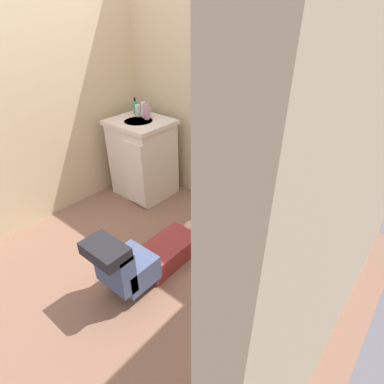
{
  "coord_description": "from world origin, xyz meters",
  "views": [
    {
      "loc": [
        1.43,
        -1.27,
        1.82
      ],
      "look_at": [
        0.01,
        0.47,
        0.45
      ],
      "focal_mm": 29.2,
      "sensor_mm": 36.0,
      "label": 1
    }
  ],
  "objects_px": {
    "toiletry_bag": "(337,171)",
    "soap_dispenser": "(135,107)",
    "vanity_cabinet": "(143,158)",
    "bottle_white": "(138,111)",
    "paper_towel_roll": "(248,250)",
    "toilet": "(306,221)",
    "toilet_paper_roll": "(281,336)",
    "tissue_box": "(316,165)",
    "bottle_pink": "(147,112)",
    "faucet": "(150,112)",
    "person_plumber": "(149,255)",
    "bottle_clear": "(144,110)"
  },
  "relations": [
    {
      "from": "toiletry_bag",
      "to": "soap_dispenser",
      "type": "bearing_deg",
      "value": -178.93
    },
    {
      "from": "vanity_cabinet",
      "to": "toiletry_bag",
      "type": "bearing_deg",
      "value": 5.08
    },
    {
      "from": "bottle_white",
      "to": "paper_towel_roll",
      "type": "relative_size",
      "value": 0.49
    },
    {
      "from": "toilet",
      "to": "toilet_paper_roll",
      "type": "xyz_separation_m",
      "value": [
        0.22,
        -0.8,
        -0.32
      ]
    },
    {
      "from": "toilet_paper_roll",
      "to": "tissue_box",
      "type": "bearing_deg",
      "value": 106.75
    },
    {
      "from": "vanity_cabinet",
      "to": "bottle_pink",
      "type": "xyz_separation_m",
      "value": [
        0.03,
        0.08,
        0.48
      ]
    },
    {
      "from": "vanity_cabinet",
      "to": "bottle_white",
      "type": "relative_size",
      "value": 7.02
    },
    {
      "from": "faucet",
      "to": "paper_towel_roll",
      "type": "height_order",
      "value": "faucet"
    },
    {
      "from": "soap_dispenser",
      "to": "toiletry_bag",
      "type": "bearing_deg",
      "value": 1.07
    },
    {
      "from": "tissue_box",
      "to": "toiletry_bag",
      "type": "height_order",
      "value": "toiletry_bag"
    },
    {
      "from": "paper_towel_roll",
      "to": "vanity_cabinet",
      "type": "bearing_deg",
      "value": 170.33
    },
    {
      "from": "soap_dispenser",
      "to": "paper_towel_roll",
      "type": "relative_size",
      "value": 0.7
    },
    {
      "from": "faucet",
      "to": "person_plumber",
      "type": "height_order",
      "value": "faucet"
    },
    {
      "from": "bottle_pink",
      "to": "soap_dispenser",
      "type": "bearing_deg",
      "value": 167.36
    },
    {
      "from": "toilet",
      "to": "bottle_clear",
      "type": "bearing_deg",
      "value": 179.34
    },
    {
      "from": "paper_towel_roll",
      "to": "toilet_paper_roll",
      "type": "bearing_deg",
      "value": -42.46
    },
    {
      "from": "tissue_box",
      "to": "bottle_pink",
      "type": "height_order",
      "value": "bottle_pink"
    },
    {
      "from": "soap_dispenser",
      "to": "toilet_paper_roll",
      "type": "bearing_deg",
      "value": -21.49
    },
    {
      "from": "vanity_cabinet",
      "to": "bottle_pink",
      "type": "relative_size",
      "value": 5.56
    },
    {
      "from": "toilet_paper_roll",
      "to": "faucet",
      "type": "bearing_deg",
      "value": 156.16
    },
    {
      "from": "toilet",
      "to": "soap_dispenser",
      "type": "distance_m",
      "value": 2.01
    },
    {
      "from": "person_plumber",
      "to": "toiletry_bag",
      "type": "height_order",
      "value": "toiletry_bag"
    },
    {
      "from": "bottle_pink",
      "to": "paper_towel_roll",
      "type": "relative_size",
      "value": 0.62
    },
    {
      "from": "faucet",
      "to": "toilet_paper_roll",
      "type": "height_order",
      "value": "faucet"
    },
    {
      "from": "person_plumber",
      "to": "bottle_clear",
      "type": "height_order",
      "value": "bottle_clear"
    },
    {
      "from": "person_plumber",
      "to": "bottle_clear",
      "type": "bearing_deg",
      "value": 136.01
    },
    {
      "from": "person_plumber",
      "to": "faucet",
      "type": "bearing_deg",
      "value": 133.46
    },
    {
      "from": "tissue_box",
      "to": "paper_towel_roll",
      "type": "height_order",
      "value": "tissue_box"
    },
    {
      "from": "soap_dispenser",
      "to": "bottle_pink",
      "type": "height_order",
      "value": "soap_dispenser"
    },
    {
      "from": "vanity_cabinet",
      "to": "bottle_white",
      "type": "xyz_separation_m",
      "value": [
        -0.11,
        0.08,
        0.46
      ]
    },
    {
      "from": "tissue_box",
      "to": "bottle_clear",
      "type": "xyz_separation_m",
      "value": [
        -1.73,
        -0.07,
        0.1
      ]
    },
    {
      "from": "person_plumber",
      "to": "bottle_pink",
      "type": "xyz_separation_m",
      "value": [
        -0.89,
        0.9,
        0.72
      ]
    },
    {
      "from": "toilet",
      "to": "paper_towel_roll",
      "type": "height_order",
      "value": "toilet"
    },
    {
      "from": "toilet",
      "to": "bottle_clear",
      "type": "distance_m",
      "value": 1.86
    },
    {
      "from": "bottle_pink",
      "to": "paper_towel_roll",
      "type": "height_order",
      "value": "bottle_pink"
    },
    {
      "from": "tissue_box",
      "to": "soap_dispenser",
      "type": "relative_size",
      "value": 1.33
    },
    {
      "from": "toiletry_bag",
      "to": "bottle_clear",
      "type": "height_order",
      "value": "bottle_clear"
    },
    {
      "from": "faucet",
      "to": "toilet_paper_roll",
      "type": "xyz_separation_m",
      "value": [
        1.97,
        -0.87,
        -0.82
      ]
    },
    {
      "from": "paper_towel_roll",
      "to": "toilet_paper_roll",
      "type": "distance_m",
      "value": 0.71
    },
    {
      "from": "tissue_box",
      "to": "bottle_white",
      "type": "bearing_deg",
      "value": -177.48
    },
    {
      "from": "faucet",
      "to": "tissue_box",
      "type": "xyz_separation_m",
      "value": [
        1.7,
        0.02,
        -0.07
      ]
    },
    {
      "from": "bottle_white",
      "to": "bottle_clear",
      "type": "xyz_separation_m",
      "value": [
        0.07,
        0.01,
        0.02
      ]
    },
    {
      "from": "toilet",
      "to": "bottle_clear",
      "type": "height_order",
      "value": "bottle_clear"
    },
    {
      "from": "person_plumber",
      "to": "toiletry_bag",
      "type": "xyz_separation_m",
      "value": [
        0.93,
        0.99,
        0.63
      ]
    },
    {
      "from": "toiletry_bag",
      "to": "vanity_cabinet",
      "type": "bearing_deg",
      "value": -174.92
    },
    {
      "from": "vanity_cabinet",
      "to": "bottle_clear",
      "type": "xyz_separation_m",
      "value": [
        -0.04,
        0.09,
        0.48
      ]
    },
    {
      "from": "toiletry_bag",
      "to": "paper_towel_roll",
      "type": "relative_size",
      "value": 0.52
    },
    {
      "from": "paper_towel_roll",
      "to": "soap_dispenser",
      "type": "bearing_deg",
      "value": 167.2
    },
    {
      "from": "soap_dispenser",
      "to": "toilet_paper_roll",
      "type": "height_order",
      "value": "soap_dispenser"
    },
    {
      "from": "bottle_pink",
      "to": "toilet_paper_roll",
      "type": "xyz_separation_m",
      "value": [
        1.94,
        -0.8,
        -0.84
      ]
    }
  ]
}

